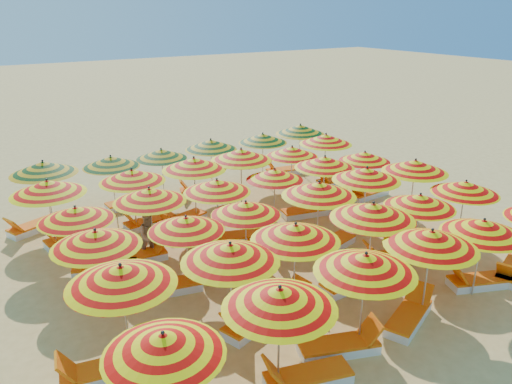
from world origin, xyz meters
TOP-DOWN VIEW (x-y plane):
  - ground at (0.00, 0.00)m, footprint 120.00×120.00m
  - umbrella_0 at (-5.31, -5.21)m, footprint 2.34×2.34m
  - umbrella_1 at (-3.10, -5.23)m, footprint 2.51×2.51m
  - umbrella_2 at (-0.89, -5.09)m, footprint 2.56×2.56m
  - umbrella_3 at (1.18, -5.04)m, footprint 2.49×2.49m
  - umbrella_4 at (2.95, -5.14)m, footprint 2.20×2.20m
  - umbrella_6 at (-5.27, -3.01)m, footprint 2.87×2.87m
  - umbrella_7 at (-3.00, -3.25)m, footprint 2.67×2.67m
  - umbrella_8 at (-1.20, -3.12)m, footprint 2.49×2.49m
  - umbrella_9 at (1.12, -3.26)m, footprint 2.54×2.54m
  - umbrella_10 at (3.11, -3.07)m, footprint 2.57×2.57m
  - umbrella_11 at (5.11, -3.05)m, footprint 2.38×2.38m
  - umbrella_12 at (-5.18, -0.90)m, footprint 2.28×2.28m
  - umbrella_13 at (-2.99, -0.98)m, footprint 2.19×2.19m
  - umbrella_14 at (-1.17, -0.84)m, footprint 2.28×2.28m
  - umbrella_15 at (1.06, -1.19)m, footprint 2.84×2.84m
  - umbrella_16 at (3.19, -0.89)m, footprint 2.50×2.50m
  - umbrella_17 at (5.12, -1.13)m, footprint 2.70×2.70m
  - umbrella_18 at (-5.17, 1.06)m, footprint 2.29×2.29m
  - umbrella_19 at (-3.13, 1.14)m, footprint 2.70×2.70m
  - umbrella_20 at (-1.12, 0.90)m, footprint 2.40×2.40m
  - umbrella_21 at (1.18, 1.23)m, footprint 2.17×2.17m
  - umbrella_22 at (3.06, 0.98)m, footprint 2.46×2.46m
  - umbrella_23 at (5.13, 1.20)m, footprint 2.15×2.15m
  - umbrella_24 at (-5.45, 3.12)m, footprint 2.67×2.67m
  - umbrella_25 at (-2.98, 3.06)m, footprint 2.53×2.53m
  - umbrella_26 at (-0.89, 2.95)m, footprint 2.19×2.19m
  - umbrella_27 at (0.93, 2.96)m, footprint 2.64×2.64m
  - umbrella_28 at (3.13, 2.96)m, footprint 2.19×2.19m
  - umbrella_29 at (5.06, 3.33)m, footprint 2.77×2.77m
  - umbrella_30 at (-5.20, 5.18)m, footprint 2.56×2.56m
  - umbrella_31 at (-2.99, 5.23)m, footprint 2.18×2.18m
  - umbrella_32 at (-1.05, 5.44)m, footprint 1.89×1.89m
  - umbrella_33 at (0.93, 5.28)m, footprint 2.23×2.23m
  - umbrella_34 at (3.23, 5.12)m, footprint 2.61×2.61m
  - umbrella_35 at (5.19, 5.19)m, footprint 2.66×2.66m
  - lounger_1 at (-2.60, -5.45)m, footprint 1.82×1.01m
  - lounger_2 at (-1.39, -5.07)m, footprint 1.83×1.12m
  - lounger_3 at (0.67, -5.09)m, footprint 1.82×1.22m
  - lounger_4 at (3.46, -4.98)m, footprint 1.82×1.18m
  - lounger_5 at (4.67, -5.13)m, footprint 1.83×1.15m
  - lounger_6 at (-5.87, -3.19)m, footprint 1.81×0.89m
  - lounger_7 at (-2.50, -3.34)m, footprint 1.83×1.09m
  - lounger_8 at (-1.70, -3.20)m, footprint 1.79×0.81m
  - lounger_9 at (0.62, -3.21)m, footprint 1.76×0.65m
  - lounger_10 at (2.51, -2.81)m, footprint 1.83×1.04m
  - lounger_11 at (4.61, -3.17)m, footprint 1.82×0.97m
  - lounger_12 at (-3.59, -0.89)m, footprint 1.82×0.94m
  - lounger_13 at (-1.67, -0.85)m, footprint 1.76×0.67m
  - lounger_14 at (1.56, -1.27)m, footprint 1.82×1.00m
  - lounger_15 at (4.52, -0.89)m, footprint 1.77×0.69m
  - lounger_16 at (-4.67, 0.97)m, footprint 1.82×1.18m
  - lounger_17 at (-3.63, 1.08)m, footprint 1.78×0.75m
  - lounger_18 at (-0.62, 0.72)m, footprint 1.83×1.10m
  - lounger_19 at (2.56, 1.22)m, footprint 1.81×0.92m
  - lounger_20 at (5.63, 1.37)m, footprint 1.77×0.70m
  - lounger_21 at (-4.95, 3.30)m, footprint 1.80×0.82m
  - lounger_22 at (-2.47, 3.27)m, footprint 1.79×0.77m
  - lounger_23 at (-1.49, 2.86)m, footprint 1.82×1.01m
  - lounger_24 at (5.56, 3.15)m, footprint 1.78×0.73m
  - lounger_25 at (-5.79, 4.92)m, footprint 1.82×1.20m
  - lounger_26 at (-2.39, 5.31)m, footprint 1.76×0.67m
  - lounger_27 at (0.34, 5.06)m, footprint 1.83×1.08m
  - lounger_28 at (4.59, 5.43)m, footprint 1.81×0.88m
  - beachgoer_a at (-0.25, -0.83)m, footprint 0.49×0.61m
  - beachgoer_b at (-3.22, 1.14)m, footprint 0.74×0.61m

SIDE VIEW (x-z plane):
  - ground at x=0.00m, z-range 0.00..0.00m
  - lounger_1 at x=-2.60m, z-range -0.19..0.50m
  - lounger_2 at x=-1.39m, z-range -0.19..0.50m
  - lounger_3 at x=0.67m, z-range -0.19..0.50m
  - lounger_4 at x=3.46m, z-range -0.19..0.50m
  - lounger_5 at x=4.67m, z-range -0.19..0.50m
  - lounger_6 at x=-5.87m, z-range -0.19..0.50m
  - lounger_7 at x=-2.50m, z-range -0.19..0.50m
  - lounger_8 at x=-1.70m, z-range -0.19..0.50m
  - lounger_9 at x=0.62m, z-range -0.19..0.50m
  - lounger_10 at x=2.51m, z-range -0.19..0.50m
  - lounger_11 at x=4.61m, z-range -0.19..0.50m
  - lounger_12 at x=-3.59m, z-range -0.19..0.50m
  - lounger_13 at x=-1.67m, z-range -0.19..0.50m
  - lounger_14 at x=1.56m, z-range -0.19..0.50m
  - lounger_15 at x=4.52m, z-range -0.19..0.50m
  - lounger_16 at x=-4.67m, z-range -0.19..0.50m
  - lounger_17 at x=-3.63m, z-range -0.19..0.50m
  - lounger_18 at x=-0.62m, z-range -0.19..0.50m
  - lounger_19 at x=2.56m, z-range -0.19..0.50m
  - lounger_20 at x=5.63m, z-range -0.19..0.50m
  - lounger_21 at x=-4.95m, z-range -0.19..0.50m
  - lounger_22 at x=-2.47m, z-range -0.19..0.50m
  - lounger_23 at x=-1.49m, z-range -0.19..0.50m
  - lounger_24 at x=5.56m, z-range -0.19..0.50m
  - lounger_25 at x=-5.79m, z-range -0.19..0.50m
  - lounger_26 at x=-2.39m, z-range -0.19..0.50m
  - lounger_27 at x=0.34m, z-range -0.19..0.50m
  - lounger_28 at x=4.59m, z-range -0.19..0.50m
  - beachgoer_b at x=-3.22m, z-range 0.00..1.39m
  - beachgoer_a at x=-0.25m, z-range 0.00..1.44m
  - umbrella_21 at x=1.18m, z-range 0.75..2.74m
  - umbrella_23 at x=5.13m, z-range 0.75..2.74m
  - umbrella_32 at x=-1.05m, z-range 0.76..2.76m
  - umbrella_14 at x=-1.17m, z-range 0.77..2.79m
  - umbrella_13 at x=-2.99m, z-range 0.78..2.83m
  - umbrella_28 at x=3.13m, z-range 0.79..2.85m
  - umbrella_31 at x=-2.99m, z-range 0.79..2.87m
  - umbrella_18 at x=-5.17m, z-range 0.79..2.88m
  - umbrella_10 at x=3.11m, z-range 0.79..2.88m
  - umbrella_11 at x=5.11m, z-range 0.80..2.90m
  - umbrella_34 at x=3.23m, z-range 0.80..2.91m
  - umbrella_0 at x=-5.31m, z-range 0.81..2.93m
  - umbrella_4 at x=2.95m, z-range 0.81..2.93m
  - umbrella_33 at x=0.93m, z-range 0.81..2.95m
  - umbrella_20 at x=-1.12m, z-range 0.81..2.95m
  - umbrella_19 at x=-3.13m, z-range 0.83..3.01m
  - umbrella_25 at x=-2.98m, z-range 0.83..3.02m
  - umbrella_12 at x=-5.18m, z-range 0.83..3.02m
  - umbrella_22 at x=3.06m, z-range 0.83..3.02m
  - umbrella_29 at x=5.06m, z-range 0.84..3.06m
  - umbrella_35 at x=5.19m, z-range 0.85..3.08m
  - umbrella_8 at x=-1.20m, z-range 0.85..3.09m
  - umbrella_3 at x=1.18m, z-range 0.85..3.10m
  - umbrella_1 at x=-3.10m, z-range 0.85..3.10m
  - umbrella_2 at x=-0.89m, z-range 0.85..3.10m
  - umbrella_7 at x=-3.00m, z-range 0.86..3.12m
  - umbrella_16 at x=3.19m, z-range 0.86..3.13m
  - umbrella_24 at x=-5.45m, z-range 0.86..3.13m
  - umbrella_30 at x=-5.20m, z-range 0.86..3.13m
  - umbrella_26 at x=-0.89m, z-range 0.86..3.14m
  - umbrella_17 at x=5.12m, z-range 0.86..3.14m
  - umbrella_15 at x=1.06m, z-range 0.87..3.15m
  - umbrella_6 at x=-5.27m, z-range 0.87..3.17m
  - umbrella_27 at x=0.93m, z-range 0.88..3.19m
  - umbrella_9 at x=1.12m, z-range 0.88..3.19m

